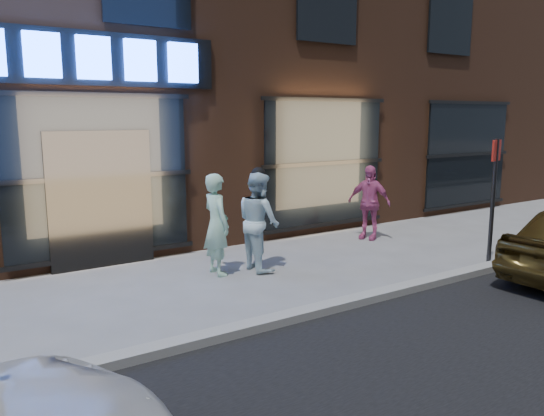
# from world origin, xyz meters

# --- Properties ---
(ground) EXTENTS (90.00, 90.00, 0.00)m
(ground) POSITION_xyz_m (0.00, 0.00, 0.00)
(ground) COLOR slate
(ground) RESTS_ON ground
(curb) EXTENTS (60.00, 0.25, 0.12)m
(curb) POSITION_xyz_m (0.00, 0.00, 0.06)
(curb) COLOR gray
(curb) RESTS_ON ground
(storefront_building) EXTENTS (30.20, 8.28, 10.30)m
(storefront_building) POSITION_xyz_m (-0.00, 7.99, 5.15)
(storefront_building) COLOR #54301E
(storefront_building) RESTS_ON ground
(man_bowtie) EXTENTS (0.42, 0.63, 1.72)m
(man_bowtie) POSITION_xyz_m (1.48, 2.40, 0.86)
(man_bowtie) COLOR #BAF5D2
(man_bowtie) RESTS_ON ground
(man_cap) EXTENTS (0.67, 0.85, 1.72)m
(man_cap) POSITION_xyz_m (2.22, 2.27, 0.86)
(man_cap) COLOR silver
(man_cap) RESTS_ON ground
(passerby) EXTENTS (0.77, 1.02, 1.60)m
(passerby) POSITION_xyz_m (5.44, 2.95, 0.80)
(passerby) COLOR #C04F87
(passerby) RESTS_ON ground
(sign_post) EXTENTS (0.36, 0.13, 2.26)m
(sign_post) POSITION_xyz_m (5.71, 0.16, 1.37)
(sign_post) COLOR #262628
(sign_post) RESTS_ON ground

